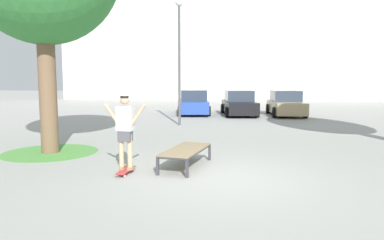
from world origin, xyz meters
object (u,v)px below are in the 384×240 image
object	(u,v)px
car_blue	(194,103)
car_tan	(286,104)
skater	(125,127)
car_black	(239,104)
skate_box	(186,150)
skateboard	(126,170)
light_post	(179,43)

from	to	relation	value
car_blue	car_tan	size ratio (longest dim) A/B	1.02
skater	car_black	xyz separation A→B (m)	(2.94, 14.09, -0.38)
skate_box	car_tan	xyz separation A→B (m)	(4.43, 13.37, 0.28)
skate_box	car_tan	bearing A→B (deg)	71.66
skate_box	car_black	distance (m)	13.42
skateboard	light_post	distance (m)	9.70
skateboard	light_post	xyz separation A→B (m)	(0.01, 8.95, 3.75)
skateboard	car_blue	world-z (taller)	car_blue
skate_box	light_post	bearing A→B (deg)	98.88
skateboard	car_black	bearing A→B (deg)	78.21
car_tan	light_post	xyz separation A→B (m)	(-5.71, -5.20, 3.13)
skateboard	light_post	bearing A→B (deg)	89.93
car_blue	car_black	size ratio (longest dim) A/B	1.00
light_post	car_black	bearing A→B (deg)	60.33
skateboard	car_black	world-z (taller)	car_black
car_blue	car_black	world-z (taller)	same
skate_box	skateboard	distance (m)	1.54
car_tan	light_post	size ratio (longest dim) A/B	0.73
skateboard	car_tan	bearing A→B (deg)	67.98
skate_box	car_black	bearing A→B (deg)	82.93
skate_box	car_tan	distance (m)	14.09
light_post	skateboard	bearing A→B (deg)	-90.07
car_black	light_post	size ratio (longest dim) A/B	0.75
skateboard	light_post	world-z (taller)	light_post
car_blue	light_post	xyz separation A→B (m)	(-0.15, -5.53, 3.13)
skater	light_post	size ratio (longest dim) A/B	0.29
light_post	skater	bearing A→B (deg)	-90.07
skater	car_black	world-z (taller)	skater
skater	light_post	xyz separation A→B (m)	(0.01, 8.95, 2.75)
skateboard	car_blue	xyz separation A→B (m)	(0.16, 14.48, 0.61)
skate_box	skater	world-z (taller)	skater
skateboard	car_tan	world-z (taller)	car_tan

